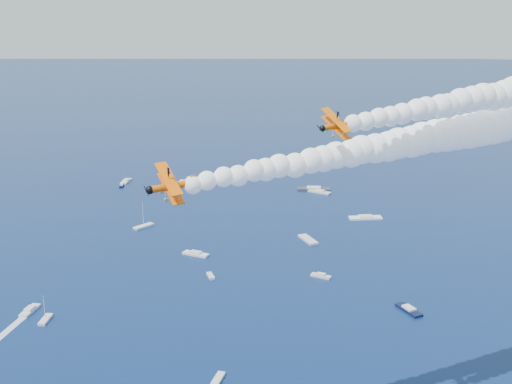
% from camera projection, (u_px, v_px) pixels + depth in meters
% --- Properties ---
extents(biplane_lead, '(10.37, 10.44, 7.31)m').
position_uv_depth(biplane_lead, '(337.00, 126.00, 102.47)').
color(biplane_lead, '#E96104').
extents(biplane_trail, '(12.97, 13.41, 8.87)m').
position_uv_depth(biplane_trail, '(172.00, 186.00, 99.50)').
color(biplane_trail, '#F65E05').
extents(smoke_trail_lead, '(72.67, 72.65, 12.55)m').
position_uv_depth(smoke_trail_lead, '(493.00, 96.00, 117.04)').
color(smoke_trail_lead, white).
extents(smoke_trail_trail, '(72.65, 72.00, 12.55)m').
position_uv_depth(smoke_trail_trail, '(362.00, 151.00, 111.56)').
color(smoke_trail_trail, white).
extents(spectator_boats, '(216.98, 185.08, 0.70)m').
position_uv_depth(spectator_boats, '(302.00, 253.00, 210.24)').
color(spectator_boats, '#2D343D').
rests_on(spectator_boats, ground).
extents(boat_wakes, '(181.05, 113.32, 0.04)m').
position_uv_depth(boat_wakes, '(452.00, 366.00, 144.90)').
color(boat_wakes, white).
rests_on(boat_wakes, ground).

